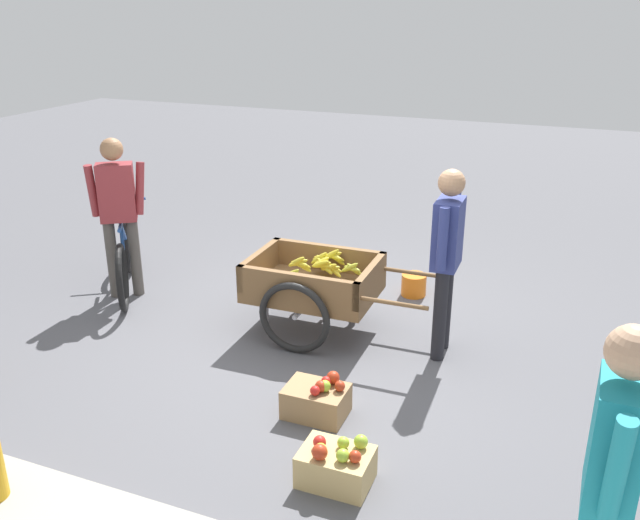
# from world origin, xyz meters

# --- Properties ---
(ground_plane) EXTENTS (24.00, 24.00, 0.00)m
(ground_plane) POSITION_xyz_m (0.00, 0.00, 0.00)
(ground_plane) COLOR #56565B
(fruit_cart) EXTENTS (1.66, 0.95, 0.73)m
(fruit_cart) POSITION_xyz_m (0.19, -0.25, 0.44)
(fruit_cart) COLOR brown
(fruit_cart) RESTS_ON ground
(vendor_person) EXTENTS (0.21, 0.56, 1.59)m
(vendor_person) POSITION_xyz_m (-0.95, -0.26, 0.95)
(vendor_person) COLOR black
(vendor_person) RESTS_ON ground
(bicycle) EXTENTS (0.97, 1.42, 0.85)m
(bicycle) POSITION_xyz_m (2.33, -0.39, 0.35)
(bicycle) COLOR black
(bicycle) RESTS_ON ground
(cyclist_person) EXTENTS (0.45, 0.39, 1.60)m
(cyclist_person) POSITION_xyz_m (2.25, -0.26, 0.95)
(cyclist_person) COLOR #4C4742
(cyclist_person) RESTS_ON ground
(plastic_bucket) EXTENTS (0.25, 0.25, 0.22)m
(plastic_bucket) POSITION_xyz_m (-0.44, -1.34, 0.11)
(plastic_bucket) COLOR orange
(plastic_bucket) RESTS_ON ground
(apple_crate) EXTENTS (0.44, 0.32, 0.32)m
(apple_crate) POSITION_xyz_m (-0.71, 1.61, 0.13)
(apple_crate) COLOR tan
(apple_crate) RESTS_ON ground
(mixed_fruit_crate) EXTENTS (0.44, 0.32, 0.32)m
(mixed_fruit_crate) POSITION_xyz_m (-0.33, 0.98, 0.12)
(mixed_fruit_crate) COLOR #99754C
(mixed_fruit_crate) RESTS_ON ground
(bystander_person) EXTENTS (0.22, 0.57, 1.64)m
(bystander_person) POSITION_xyz_m (-2.16, 2.23, 0.98)
(bystander_person) COLOR #4C4742
(bystander_person) RESTS_ON ground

